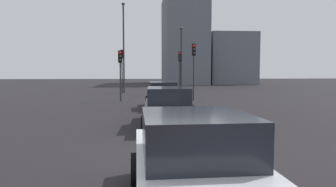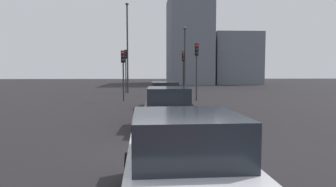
{
  "view_description": "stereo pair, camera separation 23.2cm",
  "coord_description": "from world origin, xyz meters",
  "px_view_note": "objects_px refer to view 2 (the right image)",
  "views": [
    {
      "loc": [
        -8.01,
        0.97,
        2.24
      ],
      "look_at": [
        3.91,
        0.04,
        1.35
      ],
      "focal_mm": 32.4,
      "sensor_mm": 36.0,
      "label": 1
    },
    {
      "loc": [
        -8.03,
        0.74,
        2.24
      ],
      "look_at": [
        3.91,
        0.04,
        1.35
      ],
      "focal_mm": 32.4,
      "sensor_mm": 36.0,
      "label": 2
    }
  ],
  "objects_px": {
    "car_black_second": "(168,107)",
    "street_lamp_far": "(185,54)",
    "traffic_light_far_right": "(197,60)",
    "street_lamp_kerbside": "(127,42)",
    "traffic_light_near_right": "(123,65)",
    "traffic_light_near_left": "(126,62)",
    "car_white_third": "(185,166)",
    "traffic_light_far_left": "(183,64)",
    "car_maroon_lead": "(164,96)"
  },
  "relations": [
    {
      "from": "traffic_light_far_left",
      "to": "street_lamp_kerbside",
      "type": "relative_size",
      "value": 0.45
    },
    {
      "from": "street_lamp_kerbside",
      "to": "traffic_light_far_right",
      "type": "bearing_deg",
      "value": -146.38
    },
    {
      "from": "traffic_light_far_right",
      "to": "street_lamp_far",
      "type": "relative_size",
      "value": 0.67
    },
    {
      "from": "traffic_light_near_left",
      "to": "traffic_light_near_right",
      "type": "distance_m",
      "value": 8.79
    },
    {
      "from": "car_black_second",
      "to": "street_lamp_kerbside",
      "type": "bearing_deg",
      "value": 10.48
    },
    {
      "from": "traffic_light_near_left",
      "to": "traffic_light_far_left",
      "type": "bearing_deg",
      "value": 73.15
    },
    {
      "from": "traffic_light_far_left",
      "to": "traffic_light_near_left",
      "type": "bearing_deg",
      "value": -107.92
    },
    {
      "from": "traffic_light_near_right",
      "to": "street_lamp_far",
      "type": "height_order",
      "value": "street_lamp_far"
    },
    {
      "from": "street_lamp_far",
      "to": "traffic_light_far_right",
      "type": "bearing_deg",
      "value": -178.29
    },
    {
      "from": "traffic_light_near_left",
      "to": "car_white_third",
      "type": "bearing_deg",
      "value": 13.48
    },
    {
      "from": "car_white_third",
      "to": "traffic_light_near_right",
      "type": "bearing_deg",
      "value": 6.49
    },
    {
      "from": "traffic_light_far_right",
      "to": "street_lamp_kerbside",
      "type": "distance_m",
      "value": 10.72
    },
    {
      "from": "street_lamp_far",
      "to": "street_lamp_kerbside",
      "type": "bearing_deg",
      "value": 66.23
    },
    {
      "from": "car_black_second",
      "to": "traffic_light_near_right",
      "type": "height_order",
      "value": "traffic_light_near_right"
    },
    {
      "from": "car_maroon_lead",
      "to": "traffic_light_near_left",
      "type": "xyz_separation_m",
      "value": [
        13.28,
        3.38,
        2.41
      ]
    },
    {
      "from": "traffic_light_far_left",
      "to": "car_white_third",
      "type": "bearing_deg",
      "value": -0.21
    },
    {
      "from": "car_white_third",
      "to": "traffic_light_near_left",
      "type": "height_order",
      "value": "traffic_light_near_left"
    },
    {
      "from": "traffic_light_near_right",
      "to": "street_lamp_kerbside",
      "type": "bearing_deg",
      "value": -173.13
    },
    {
      "from": "traffic_light_far_right",
      "to": "traffic_light_near_right",
      "type": "bearing_deg",
      "value": -83.78
    },
    {
      "from": "car_black_second",
      "to": "traffic_light_far_right",
      "type": "height_order",
      "value": "traffic_light_far_right"
    },
    {
      "from": "traffic_light_near_left",
      "to": "street_lamp_kerbside",
      "type": "relative_size",
      "value": 0.48
    },
    {
      "from": "car_black_second",
      "to": "street_lamp_kerbside",
      "type": "distance_m",
      "value": 20.0
    },
    {
      "from": "traffic_light_far_left",
      "to": "street_lamp_kerbside",
      "type": "distance_m",
      "value": 6.46
    },
    {
      "from": "traffic_light_near_right",
      "to": "street_lamp_far",
      "type": "relative_size",
      "value": 0.58
    },
    {
      "from": "car_maroon_lead",
      "to": "street_lamp_far",
      "type": "bearing_deg",
      "value": -14.48
    },
    {
      "from": "car_maroon_lead",
      "to": "traffic_light_far_left",
      "type": "distance_m",
      "value": 11.22
    },
    {
      "from": "street_lamp_far",
      "to": "car_white_third",
      "type": "bearing_deg",
      "value": 173.51
    },
    {
      "from": "car_white_third",
      "to": "street_lamp_kerbside",
      "type": "xyz_separation_m",
      "value": [
        26.92,
        2.85,
        4.49
      ]
    },
    {
      "from": "traffic_light_near_left",
      "to": "street_lamp_far",
      "type": "xyz_separation_m",
      "value": [
        -2.51,
        -5.83,
        0.69
      ]
    },
    {
      "from": "car_maroon_lead",
      "to": "traffic_light_far_left",
      "type": "relative_size",
      "value": 1.05
    },
    {
      "from": "traffic_light_far_right",
      "to": "street_lamp_far",
      "type": "height_order",
      "value": "street_lamp_far"
    },
    {
      "from": "traffic_light_near_right",
      "to": "street_lamp_kerbside",
      "type": "distance_m",
      "value": 9.1
    },
    {
      "from": "car_maroon_lead",
      "to": "traffic_light_near_left",
      "type": "bearing_deg",
      "value": 12.61
    },
    {
      "from": "car_black_second",
      "to": "traffic_light_near_right",
      "type": "xyz_separation_m",
      "value": [
        10.52,
        2.74,
        1.95
      ]
    },
    {
      "from": "traffic_light_far_left",
      "to": "traffic_light_far_right",
      "type": "relative_size",
      "value": 0.95
    },
    {
      "from": "car_maroon_lead",
      "to": "traffic_light_far_left",
      "type": "height_order",
      "value": "traffic_light_far_left"
    },
    {
      "from": "street_lamp_far",
      "to": "traffic_light_near_right",
      "type": "bearing_deg",
      "value": 139.61
    },
    {
      "from": "traffic_light_near_left",
      "to": "street_lamp_kerbside",
      "type": "bearing_deg",
      "value": 88.75
    },
    {
      "from": "car_black_second",
      "to": "street_lamp_far",
      "type": "xyz_separation_m",
      "value": [
        16.77,
        -2.58,
        3.09
      ]
    },
    {
      "from": "traffic_light_near_right",
      "to": "street_lamp_far",
      "type": "bearing_deg",
      "value": 144.47
    },
    {
      "from": "car_black_second",
      "to": "street_lamp_far",
      "type": "height_order",
      "value": "street_lamp_far"
    },
    {
      "from": "car_black_second",
      "to": "traffic_light_near_right",
      "type": "bearing_deg",
      "value": 16.1
    },
    {
      "from": "street_lamp_kerbside",
      "to": "traffic_light_near_right",
      "type": "bearing_deg",
      "value": -177.99
    },
    {
      "from": "street_lamp_kerbside",
      "to": "car_black_second",
      "type": "bearing_deg",
      "value": -171.0
    },
    {
      "from": "traffic_light_far_left",
      "to": "traffic_light_near_right",
      "type": "bearing_deg",
      "value": -33.73
    },
    {
      "from": "traffic_light_near_left",
      "to": "traffic_light_far_left",
      "type": "distance_m",
      "value": 6.23
    },
    {
      "from": "car_white_third",
      "to": "traffic_light_far_left",
      "type": "relative_size",
      "value": 1.01
    },
    {
      "from": "car_white_third",
      "to": "traffic_light_near_left",
      "type": "xyz_separation_m",
      "value": [
        26.95,
        3.05,
        2.4
      ]
    },
    {
      "from": "traffic_light_far_left",
      "to": "traffic_light_far_right",
      "type": "height_order",
      "value": "traffic_light_far_right"
    },
    {
      "from": "car_maroon_lead",
      "to": "traffic_light_near_right",
      "type": "xyz_separation_m",
      "value": [
        4.52,
        2.87,
        1.95
      ]
    }
  ]
}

